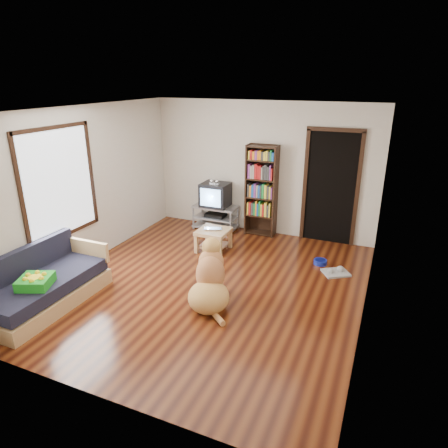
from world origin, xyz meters
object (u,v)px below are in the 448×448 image
at_px(tv_stand, 216,216).
at_px(crt_tv, 216,194).
at_px(coffee_table, 213,236).
at_px(laptop, 213,230).
at_px(grey_rag, 336,273).
at_px(bookshelf, 262,186).
at_px(sofa, 45,287).
at_px(dog, 210,281).
at_px(green_cushion, 36,282).
at_px(dog_bowl, 320,262).

xyz_separation_m(tv_stand, crt_tv, (0.00, 0.02, 0.47)).
bearing_deg(coffee_table, crt_tv, 111.90).
bearing_deg(laptop, crt_tv, 91.51).
relative_size(grey_rag, crt_tv, 0.69).
bearing_deg(bookshelf, laptop, -114.54).
bearing_deg(sofa, grey_rag, 35.03).
height_order(coffee_table, dog, dog).
bearing_deg(laptop, grey_rag, -20.79).
distance_m(green_cushion, crt_tv, 3.98).
bearing_deg(crt_tv, sofa, -104.93).
relative_size(grey_rag, dog, 0.39).
distance_m(crt_tv, coffee_table, 1.23).
height_order(green_cushion, tv_stand, green_cushion).
bearing_deg(tv_stand, crt_tv, 90.00).
bearing_deg(dog, dog_bowl, 56.76).
height_order(laptop, grey_rag, laptop).
relative_size(laptop, dog, 0.31).
bearing_deg(bookshelf, dog_bowl, -34.08).
height_order(green_cushion, bookshelf, bookshelf).
bearing_deg(crt_tv, dog, -67.37).
bearing_deg(tv_stand, laptop, -68.25).
height_order(crt_tv, coffee_table, crt_tv).
bearing_deg(dog_bowl, dog, -123.24).
xyz_separation_m(grey_rag, bookshelf, (-1.69, 1.19, 0.99)).
bearing_deg(dog_bowl, sofa, -139.98).
xyz_separation_m(laptop, tv_stand, (-0.42, 1.06, -0.14)).
height_order(bookshelf, dog, bookshelf).
xyz_separation_m(green_cushion, laptop, (1.27, 2.80, -0.07)).
relative_size(grey_rag, coffee_table, 0.73).
distance_m(coffee_table, dog, 1.81).
bearing_deg(coffee_table, laptop, -90.00).
height_order(dog_bowl, tv_stand, tv_stand).
relative_size(dog_bowl, sofa, 0.12).
distance_m(laptop, grey_rag, 2.25).
relative_size(tv_stand, dog, 0.88).
distance_m(bookshelf, coffee_table, 1.44).
height_order(green_cushion, sofa, sofa).
distance_m(tv_stand, coffee_table, 1.11).
bearing_deg(grey_rag, bookshelf, 144.84).
distance_m(laptop, dog, 1.78).
relative_size(green_cushion, sofa, 0.22).
height_order(grey_rag, coffee_table, coffee_table).
bearing_deg(crt_tv, tv_stand, -90.00).
bearing_deg(sofa, laptop, 61.48).
bearing_deg(laptop, green_cushion, -134.33).
bearing_deg(tv_stand, dog_bowl, -19.90).
height_order(grey_rag, sofa, sofa).
distance_m(laptop, dog_bowl, 1.96).
distance_m(green_cushion, bookshelf, 4.37).
distance_m(green_cushion, dog, 2.30).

